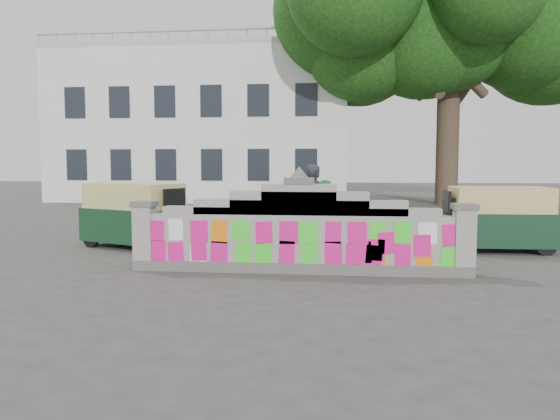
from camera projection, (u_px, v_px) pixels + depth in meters
The scene contains 9 objects.
ground at pixel (299, 272), 10.35m from camera, with size 100.00×100.00×0.00m, color #383533.
parapet_wall at pixel (299, 233), 10.28m from camera, with size 6.48×0.44×2.01m.
building at pixel (212, 131), 32.56m from camera, with size 16.00×10.00×8.90m.
shade_tree at pixel (451, 23), 26.72m from camera, with size 12.00×10.00×12.00m.
cyclist_bike at pixel (315, 231), 12.50m from camera, with size 0.70×2.01×1.06m, color black.
cyclist_rider at pixel (315, 215), 12.47m from camera, with size 0.65×0.43×1.79m, color #23232B.
pedestrian at pixel (323, 215), 12.96m from camera, with size 0.81×0.63×1.67m, color green.
rickshaw_left at pixel (137, 214), 13.42m from camera, with size 2.93×2.16×1.58m.
rickshaw_right at pixel (496, 218), 12.82m from camera, with size 2.75×1.31×1.51m.
Camera 1 is at (0.81, -10.18, 2.06)m, focal length 35.00 mm.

